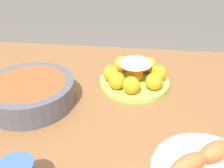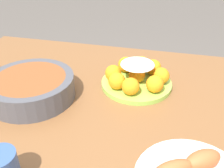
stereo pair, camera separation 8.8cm
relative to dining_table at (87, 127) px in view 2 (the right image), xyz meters
name	(u,v)px [view 2 (the right image)]	position (x,y,z in m)	size (l,w,h in m)	color
dining_table	(87,127)	(0.00, 0.00, 0.00)	(1.21, 0.94, 0.75)	brown
cake_plate	(137,76)	(-0.15, -0.15, 0.14)	(0.25, 0.25, 0.10)	#99CC4C
serving_bowl	(31,87)	(0.18, 0.01, 0.14)	(0.28, 0.28, 0.08)	#4C4C51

